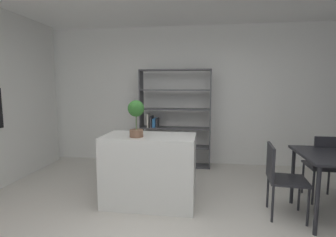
{
  "coord_description": "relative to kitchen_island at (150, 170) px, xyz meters",
  "views": [
    {
      "loc": [
        0.32,
        -2.46,
        1.54
      ],
      "look_at": [
        -0.18,
        0.92,
        1.12
      ],
      "focal_mm": 27.15,
      "sensor_mm": 36.0,
      "label": 1
    }
  ],
  "objects": [
    {
      "name": "back_partition",
      "position": [
        0.39,
        1.98,
        0.91
      ],
      "size": [
        6.84,
        0.06,
        2.74
      ],
      "primitive_type": "cube",
      "color": "white",
      "rests_on": "ground_plane"
    },
    {
      "name": "dining_chair_far",
      "position": [
        2.31,
        0.35,
        0.09
      ],
      "size": [
        0.41,
        0.45,
        0.92
      ],
      "rotation": [
        0.0,
        0.0,
        3.12
      ],
      "color": "#232328",
      "rests_on": "ground_plane"
    },
    {
      "name": "open_bookshelf",
      "position": [
        0.05,
        1.68,
        0.4
      ],
      "size": [
        1.37,
        0.3,
        1.88
      ],
      "color": "#4C4C51",
      "rests_on": "ground_plane"
    },
    {
      "name": "kitchen_island",
      "position": [
        0.0,
        0.0,
        0.0
      ],
      "size": [
        1.19,
        0.64,
        0.92
      ],
      "primitive_type": "cube",
      "color": "silver",
      "rests_on": "ground_plane"
    },
    {
      "name": "dining_chair_island_side",
      "position": [
        1.6,
        -0.1,
        0.06
      ],
      "size": [
        0.47,
        0.47,
        0.86
      ],
      "rotation": [
        0.0,
        0.0,
        1.48
      ],
      "color": "#232328",
      "rests_on": "ground_plane"
    },
    {
      "name": "ground_plane",
      "position": [
        0.39,
        -0.71,
        -0.46
      ],
      "size": [
        9.41,
        9.41,
        0.0
      ],
      "primitive_type": "plane",
      "color": "beige"
    },
    {
      "name": "potted_plant_on_island",
      "position": [
        -0.14,
        -0.12,
        0.75
      ],
      "size": [
        0.21,
        0.21,
        0.46
      ],
      "color": "brown",
      "rests_on": "kitchen_island"
    }
  ]
}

